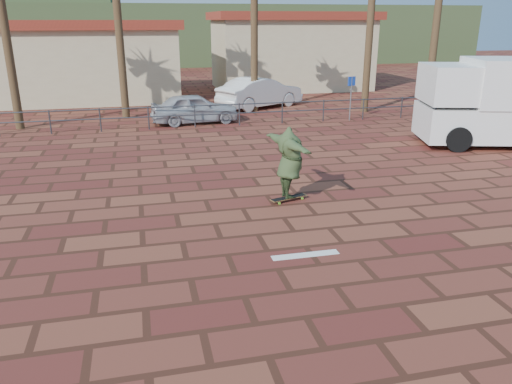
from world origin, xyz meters
TOP-DOWN VIEW (x-y plane):
  - ground at (0.00, 0.00)m, footprint 120.00×120.00m
  - paint_stripe at (0.70, -1.20)m, footprint 1.40×0.22m
  - guardrail at (0.00, 12.00)m, footprint 24.06×0.06m
  - building_west at (-6.00, 22.00)m, footprint 12.60×7.60m
  - building_east at (8.00, 24.00)m, footprint 10.60×6.60m
  - hill_front at (0.00, 50.00)m, footprint 70.00×18.00m
  - longboard at (1.30, 1.95)m, footprint 1.07×0.53m
  - skateboarder at (1.30, 1.95)m, footprint 1.03×2.39m
  - campervan at (11.05, 6.13)m, footprint 6.61×4.10m
  - car_silver at (0.11, 13.00)m, footprint 4.10×1.97m
  - car_white at (4.04, 16.50)m, footprint 5.12×3.80m
  - street_sign at (7.31, 11.96)m, footprint 0.40×0.15m

SIDE VIEW (x-z plane):
  - ground at x=0.00m, z-range 0.00..0.00m
  - paint_stripe at x=0.70m, z-range 0.00..0.01m
  - longboard at x=1.30m, z-range 0.03..0.14m
  - car_silver at x=0.11m, z-range 0.00..1.35m
  - guardrail at x=0.00m, z-range 0.18..1.18m
  - car_white at x=4.04m, z-range 0.00..1.61m
  - skateboarder at x=1.30m, z-range 0.10..1.98m
  - street_sign at x=7.31m, z-range 0.40..2.44m
  - campervan at x=11.05m, z-range 0.08..3.27m
  - building_west at x=-6.00m, z-range 0.03..4.53m
  - building_east at x=8.00m, z-range 0.04..5.04m
  - hill_front at x=0.00m, z-range 0.00..6.00m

